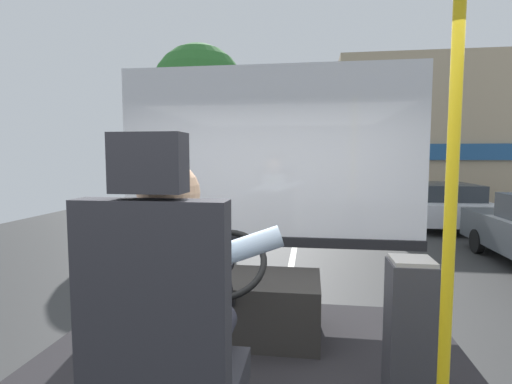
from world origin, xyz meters
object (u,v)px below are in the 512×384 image
parked_car_red (382,180)px  parked_car_white (440,203)px  driver_seat (166,356)px  bus_driver (176,295)px  parked_car_green (400,188)px  steering_console (238,304)px  handrail_pole (450,224)px  fare_box (410,332)px

parked_car_red → parked_car_white: bearing=-92.0°
driver_seat → bus_driver: (0.00, 0.11, 0.17)m
parked_car_green → steering_console: bearing=-105.6°
parked_car_green → parked_car_red: 5.66m
handrail_pole → fare_box: 0.73m
driver_seat → bus_driver: 0.21m
parked_car_green → fare_box: bearing=-102.0°
bus_driver → parked_car_green: bus_driver is taller
driver_seat → fare_box: size_ratio=1.77×
steering_console → fare_box: (0.96, -0.61, 0.14)m
parked_car_white → parked_car_red: bearing=88.0°
fare_box → parked_car_red: (3.78, 22.45, -0.54)m
parked_car_red → bus_driver: bearing=-101.6°
parked_car_white → fare_box: bearing=-108.0°
handrail_pole → steering_console: bearing=134.0°
steering_console → parked_car_white: 10.64m
parked_car_white → parked_car_green: (0.22, 6.47, -0.03)m
bus_driver → parked_car_white: bearing=68.4°
fare_box → parked_car_green: size_ratio=0.16×
bus_driver → parked_car_white: 11.77m
driver_seat → handrail_pole: 1.11m
driver_seat → bus_driver: bearing=90.0°
bus_driver → steering_console: (0.00, 1.20, -0.49)m
handrail_pole → parked_car_green: size_ratio=0.43×
bus_driver → parked_car_red: (4.75, 23.04, -0.89)m
driver_seat → parked_car_white: 11.86m
fare_box → parked_car_red: 22.78m
steering_console → handrail_pole: 1.60m
bus_driver → handrail_pole: bearing=10.4°
parked_car_green → parked_car_red: (0.21, 5.66, 0.02)m
fare_box → handrail_pole: bearing=-86.7°
driver_seat → parked_car_green: 18.09m
steering_console → parked_car_red: bearing=77.7°
driver_seat → parked_car_green: driver_seat is taller
bus_driver → fare_box: 1.18m
steering_console → parked_car_white: size_ratio=0.26×
driver_seat → fare_box: 1.20m
parked_car_red → parked_car_green: bearing=-92.2°
bus_driver → driver_seat: bearing=-90.0°
driver_seat → parked_car_green: bearing=75.5°
parked_car_green → parked_car_red: bearing=87.8°
handrail_pole → parked_car_red: (3.76, 22.86, -1.14)m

